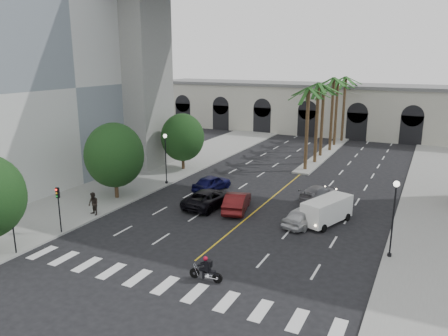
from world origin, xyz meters
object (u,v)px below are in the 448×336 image
at_px(lamp_post_left_far, 166,155).
at_px(car_b, 237,202).
at_px(car_a, 304,216).
at_px(car_e, 212,183).
at_px(car_c, 209,198).
at_px(pedestrian_b, 93,204).
at_px(car_d, 318,193).
at_px(traffic_signal_far, 59,202).
at_px(cargo_van, 327,210).
at_px(traffic_signal_near, 12,220).
at_px(lamp_post_right, 394,213).
at_px(motorcycle_rider, 207,270).

bearing_deg(lamp_post_left_far, car_b, -22.20).
height_order(car_a, car_e, car_e).
relative_size(lamp_post_left_far, car_c, 0.93).
relative_size(car_c, pedestrian_b, 2.96).
height_order(car_d, car_e, car_e).
xyz_separation_m(lamp_post_left_far, car_a, (16.02, -4.78, -2.46)).
relative_size(traffic_signal_far, cargo_van, 0.71).
bearing_deg(car_d, traffic_signal_near, 70.52).
relative_size(traffic_signal_near, car_c, 0.64).
relative_size(lamp_post_right, car_c, 0.93).
height_order(lamp_post_right, car_a, lamp_post_right).
bearing_deg(car_e, car_b, 146.65).
distance_m(motorcycle_rider, pedestrian_b, 14.60).
xyz_separation_m(lamp_post_right, car_d, (-7.32, 10.11, -2.55)).
bearing_deg(car_c, cargo_van, -172.43).
xyz_separation_m(car_a, cargo_van, (1.53, 1.17, 0.39)).
height_order(lamp_post_right, car_e, lamp_post_right).
distance_m(traffic_signal_near, car_c, 16.11).
relative_size(traffic_signal_far, car_a, 0.82).
bearing_deg(car_a, lamp_post_left_far, -3.39).
distance_m(lamp_post_right, car_c, 16.26).
distance_m(traffic_signal_near, pedestrian_b, 8.05).
xyz_separation_m(lamp_post_left_far, traffic_signal_far, (0.10, -14.50, -0.71)).
relative_size(car_a, cargo_van, 0.86).
bearing_deg(car_b, cargo_van, 169.07).
distance_m(motorcycle_rider, cargo_van, 13.03).
bearing_deg(car_a, traffic_signal_near, 53.97).
bearing_deg(car_c, car_d, -138.29).
height_order(traffic_signal_far, car_b, traffic_signal_far).
bearing_deg(lamp_post_right, car_c, 166.10).
xyz_separation_m(traffic_signal_near, traffic_signal_far, (0.00, 4.00, 0.00)).
relative_size(motorcycle_rider, pedestrian_b, 1.12).
relative_size(traffic_signal_far, motorcycle_rider, 1.69).
xyz_separation_m(traffic_signal_near, motorcycle_rider, (13.23, 2.57, -1.81)).
distance_m(traffic_signal_far, car_d, 22.71).
relative_size(traffic_signal_near, traffic_signal_far, 1.00).
height_order(car_e, pedestrian_b, pedestrian_b).
relative_size(motorcycle_rider, car_a, 0.48).
height_order(lamp_post_right, traffic_signal_far, lamp_post_right).
bearing_deg(car_e, traffic_signal_far, 79.66).
height_order(lamp_post_left_far, motorcycle_rider, lamp_post_left_far).
bearing_deg(car_c, pedestrian_b, 45.53).
relative_size(lamp_post_left_far, motorcycle_rider, 2.48).
distance_m(lamp_post_left_far, car_d, 15.83).
bearing_deg(car_a, car_d, -72.27).
height_order(motorcycle_rider, cargo_van, cargo_van).
relative_size(car_b, car_c, 0.87).
height_order(car_e, cargo_van, cargo_van).
relative_size(car_a, car_e, 0.95).
bearing_deg(pedestrian_b, lamp_post_right, 22.39).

